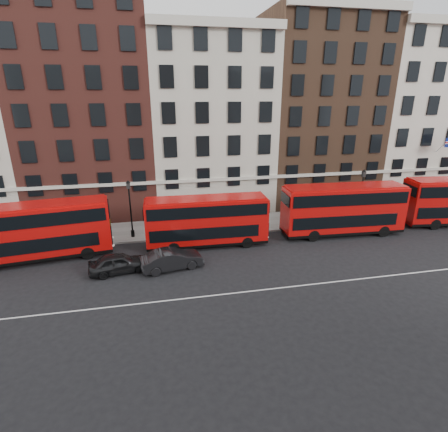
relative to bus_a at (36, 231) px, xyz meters
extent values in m
plane|color=black|center=(15.90, -6.03, -2.48)|extent=(120.00, 120.00, 0.00)
cube|color=gray|center=(15.90, 4.47, -2.41)|extent=(80.00, 5.00, 0.15)
cube|color=gray|center=(15.90, 1.97, -2.40)|extent=(80.00, 0.30, 0.16)
cube|color=white|center=(15.90, -8.03, -2.48)|extent=(70.00, 0.12, 0.01)
cube|color=brown|center=(3.10, 11.97, 8.52)|extent=(12.80, 10.00, 22.00)
cube|color=#B4B09F|center=(15.90, 11.97, 7.02)|extent=(12.80, 10.00, 19.00)
cube|color=beige|center=(15.90, 6.72, 16.12)|extent=(12.80, 0.50, 0.80)
cube|color=brown|center=(28.70, 11.97, 8.02)|extent=(12.80, 10.00, 21.00)
cube|color=beige|center=(28.70, 6.72, 18.12)|extent=(12.80, 0.50, 0.80)
cube|color=beige|center=(41.50, 11.97, 7.52)|extent=(12.80, 10.00, 20.00)
cube|color=#BD0B09|center=(0.04, 0.00, -0.06)|extent=(11.20, 4.00, 4.12)
cube|color=black|center=(0.04, 0.00, -1.99)|extent=(11.21, 4.05, 0.25)
cube|color=black|center=(-0.27, -0.04, -0.76)|extent=(9.97, 3.93, 1.10)
cube|color=black|center=(0.04, 0.00, 1.22)|extent=(10.80, 4.03, 1.04)
cube|color=#BD0B09|center=(0.04, 0.00, 2.05)|extent=(10.86, 3.76, 0.19)
cube|color=black|center=(5.51, 0.72, -0.87)|extent=(0.38, 2.29, 1.36)
cube|color=black|center=(5.51, 0.72, 0.25)|extent=(0.34, 1.98, 0.44)
cylinder|color=black|center=(3.70, -0.70, -1.96)|extent=(1.07, 0.42, 1.04)
cylinder|color=black|center=(3.40, 1.62, -1.96)|extent=(1.07, 0.42, 1.04)
cylinder|color=black|center=(-3.22, 0.76, -1.96)|extent=(1.07, 0.42, 1.04)
cube|color=#BD0B09|center=(13.52, 0.00, -0.20)|extent=(10.39, 2.72, 3.88)
cube|color=black|center=(13.52, 0.00, -2.02)|extent=(10.39, 2.76, 0.24)
cube|color=black|center=(13.23, 0.01, -0.86)|extent=(9.21, 2.77, 1.03)
cube|color=black|center=(13.52, 0.00, 1.01)|extent=(9.99, 2.79, 0.98)
cube|color=#BD0B09|center=(13.52, 0.00, 1.79)|extent=(10.09, 2.51, 0.18)
cube|color=black|center=(18.72, -0.13, -0.96)|extent=(0.13, 2.17, 1.28)
cube|color=black|center=(18.72, -0.13, 0.09)|extent=(0.13, 1.87, 0.41)
cylinder|color=black|center=(16.84, -1.18, -1.99)|extent=(0.99, 0.30, 0.98)
cylinder|color=black|center=(16.89, 1.02, -1.99)|extent=(0.99, 0.30, 0.98)
cylinder|color=black|center=(10.54, -1.02, -1.99)|extent=(0.99, 0.30, 0.98)
cylinder|color=black|center=(10.60, 1.18, -1.99)|extent=(0.99, 0.30, 0.98)
cube|color=#BD0B09|center=(26.30, 0.00, -0.01)|extent=(11.31, 3.18, 4.21)
cube|color=black|center=(26.30, 0.00, -1.98)|extent=(11.31, 3.23, 0.26)
cube|color=black|center=(25.98, 0.02, -0.73)|extent=(10.03, 3.21, 1.12)
cube|color=black|center=(26.30, 0.00, 1.30)|extent=(10.89, 3.25, 1.07)
cube|color=#BD0B09|center=(26.30, 0.00, 2.15)|extent=(10.98, 2.95, 0.19)
cube|color=black|center=(31.93, -0.26, -0.83)|extent=(0.19, 2.35, 1.39)
cube|color=black|center=(31.93, -0.26, 0.31)|extent=(0.18, 2.03, 0.45)
cylinder|color=black|center=(29.86, -1.36, -1.95)|extent=(1.08, 0.35, 1.07)
cylinder|color=black|center=(29.98, 1.03, -1.95)|extent=(1.08, 0.35, 1.07)
cylinder|color=black|center=(23.05, -1.04, -1.95)|extent=(1.08, 0.35, 1.07)
cylinder|color=black|center=(23.16, 1.35, -1.95)|extent=(1.08, 0.35, 1.07)
cylinder|color=black|center=(35.90, -0.78, -1.95)|extent=(1.10, 0.43, 1.07)
cylinder|color=black|center=(36.20, 1.60, -1.95)|extent=(1.10, 0.43, 1.07)
imported|color=black|center=(6.35, -3.44, -1.74)|extent=(4.59, 2.44, 1.49)
imported|color=black|center=(10.24, -3.70, -1.71)|extent=(4.90, 2.47, 1.54)
cylinder|color=black|center=(7.07, 2.99, -0.03)|extent=(0.14, 0.14, 4.60)
cylinder|color=black|center=(7.07, 2.99, -2.03)|extent=(0.32, 0.32, 0.60)
cube|color=#262626|center=(7.07, 2.99, 2.52)|extent=(0.32, 0.32, 0.55)
cone|color=black|center=(7.07, 2.99, 2.87)|extent=(0.44, 0.44, 0.25)
cylinder|color=black|center=(29.88, 2.91, -0.03)|extent=(0.14, 0.14, 4.60)
cylinder|color=black|center=(29.88, 2.91, -2.03)|extent=(0.32, 0.32, 0.60)
cube|color=#262626|center=(29.88, 2.91, 2.52)|extent=(0.32, 0.32, 0.55)
cone|color=black|center=(29.88, 2.91, 2.87)|extent=(0.44, 0.44, 0.25)
cylinder|color=black|center=(37.79, 2.17, -1.03)|extent=(0.12, 0.12, 2.60)
cube|color=black|center=(37.79, 2.02, 0.57)|extent=(0.25, 0.30, 0.75)
sphere|color=red|center=(37.79, 1.85, 0.79)|extent=(0.14, 0.14, 0.14)
sphere|color=#0C9919|center=(37.79, 1.85, 0.35)|extent=(0.14, 0.14, 0.14)
camera|label=1|loc=(9.32, -27.77, 10.25)|focal=28.00mm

